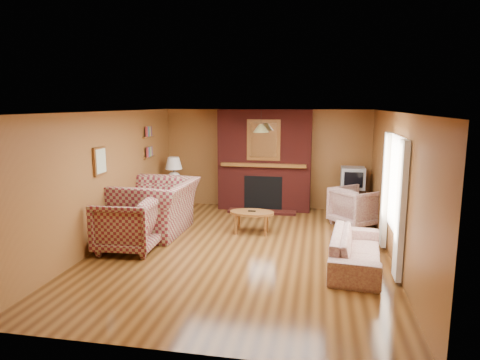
% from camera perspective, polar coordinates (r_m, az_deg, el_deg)
% --- Properties ---
extents(floor, '(6.50, 6.50, 0.00)m').
position_cam_1_polar(floor, '(7.65, 0.29, -9.20)').
color(floor, '#4A290F').
rests_on(floor, ground).
extents(ceiling, '(6.50, 6.50, 0.00)m').
position_cam_1_polar(ceiling, '(7.22, 0.31, 9.08)').
color(ceiling, silver).
rests_on(ceiling, wall_back).
extents(wall_back, '(6.50, 0.00, 6.50)m').
position_cam_1_polar(wall_back, '(10.51, 3.49, 2.84)').
color(wall_back, brown).
rests_on(wall_back, floor).
extents(wall_front, '(6.50, 0.00, 6.50)m').
position_cam_1_polar(wall_front, '(4.27, -7.64, -8.12)').
color(wall_front, brown).
rests_on(wall_front, floor).
extents(wall_left, '(0.00, 6.50, 6.50)m').
position_cam_1_polar(wall_left, '(8.16, -17.24, 0.28)').
color(wall_left, brown).
rests_on(wall_left, floor).
extents(wall_right, '(0.00, 6.50, 6.50)m').
position_cam_1_polar(wall_right, '(7.32, 19.93, -0.96)').
color(wall_right, brown).
rests_on(wall_right, floor).
extents(fireplace, '(2.20, 0.82, 2.40)m').
position_cam_1_polar(fireplace, '(10.26, 3.30, 2.55)').
color(fireplace, '#4A1410').
rests_on(fireplace, floor).
extents(window_right, '(0.10, 1.85, 2.00)m').
position_cam_1_polar(window_right, '(7.14, 19.76, -1.83)').
color(window_right, beige).
rests_on(window_right, wall_right).
extents(bookshelf, '(0.09, 0.55, 0.71)m').
position_cam_1_polar(bookshelf, '(9.78, -11.90, 4.84)').
color(bookshelf, brown).
rests_on(bookshelf, wall_left).
extents(botanical_print, '(0.05, 0.40, 0.50)m').
position_cam_1_polar(botanical_print, '(7.83, -18.18, 2.42)').
color(botanical_print, brown).
rests_on(botanical_print, wall_left).
extents(pendant_light, '(0.36, 0.36, 0.48)m').
position_cam_1_polar(pendant_light, '(9.50, 2.82, 6.91)').
color(pendant_light, black).
rests_on(pendant_light, ceiling).
extents(plaid_loveseat, '(1.43, 1.64, 1.05)m').
position_cam_1_polar(plaid_loveseat, '(8.59, -11.19, -3.59)').
color(plaid_loveseat, maroon).
rests_on(plaid_loveseat, floor).
extents(plaid_armchair, '(1.07, 1.05, 0.93)m').
position_cam_1_polar(plaid_armchair, '(7.71, -14.78, -5.77)').
color(plaid_armchair, maroon).
rests_on(plaid_armchair, floor).
extents(floral_sofa, '(0.92, 1.95, 0.55)m').
position_cam_1_polar(floral_sofa, '(7.02, 15.19, -9.01)').
color(floral_sofa, beige).
rests_on(floral_sofa, floor).
extents(floral_armchair, '(1.24, 1.24, 0.81)m').
position_cam_1_polar(floral_armchair, '(9.29, 15.28, -3.45)').
color(floral_armchair, beige).
rests_on(floral_armchair, floor).
extents(coffee_table, '(0.87, 0.54, 0.46)m').
position_cam_1_polar(coffee_table, '(8.47, 1.59, -4.58)').
color(coffee_table, brown).
rests_on(coffee_table, floor).
extents(side_table, '(0.47, 0.47, 0.63)m').
position_cam_1_polar(side_table, '(10.38, -8.73, -2.33)').
color(side_table, brown).
rests_on(side_table, floor).
extents(table_lamp, '(0.40, 0.40, 0.66)m').
position_cam_1_polar(table_lamp, '(10.25, -8.83, 1.40)').
color(table_lamp, silver).
rests_on(table_lamp, side_table).
extents(tv_stand, '(0.58, 0.53, 0.63)m').
position_cam_1_polar(tv_stand, '(10.17, 14.65, -2.80)').
color(tv_stand, black).
rests_on(tv_stand, floor).
extents(crt_tv, '(0.53, 0.53, 0.49)m').
position_cam_1_polar(crt_tv, '(10.06, 14.80, 0.28)').
color(crt_tv, '#9C9EA3').
rests_on(crt_tv, tv_stand).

